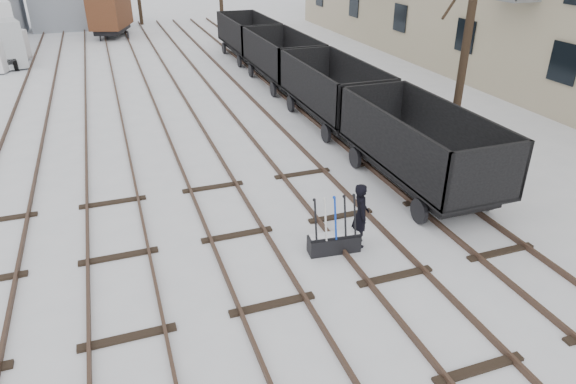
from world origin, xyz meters
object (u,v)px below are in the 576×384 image
(worker, at_px, (361,215))
(box_van_wagon, at_px, (110,9))
(ground_frame, at_px, (334,242))
(freight_wagon_a, at_px, (418,159))
(panel_van, at_px, (0,51))

(worker, xyz_separation_m, box_van_wagon, (-4.49, 32.18, 1.12))
(ground_frame, xyz_separation_m, freight_wagon_a, (3.90, 2.48, 0.68))
(worker, xyz_separation_m, freight_wagon_a, (3.15, 2.38, 0.11))
(ground_frame, height_order, worker, worker)
(freight_wagon_a, xyz_separation_m, panel_van, (-14.24, 21.97, -0.01))
(freight_wagon_a, bearing_deg, ground_frame, -147.49)
(freight_wagon_a, relative_size, box_van_wagon, 1.24)
(ground_frame, height_order, box_van_wagon, box_van_wagon)
(box_van_wagon, relative_size, panel_van, 1.11)
(ground_frame, distance_m, freight_wagon_a, 4.67)
(ground_frame, height_order, freight_wagon_a, freight_wagon_a)
(ground_frame, distance_m, worker, 0.95)
(box_van_wagon, bearing_deg, panel_van, -112.19)
(panel_van, bearing_deg, box_van_wagon, 65.88)
(ground_frame, bearing_deg, freight_wagon_a, 38.34)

